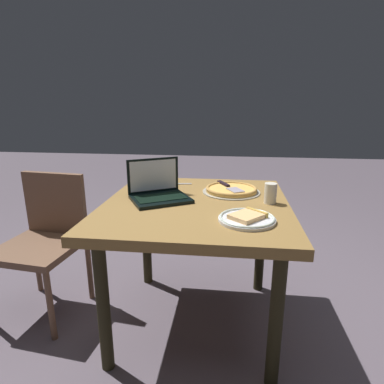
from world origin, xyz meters
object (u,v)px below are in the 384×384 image
(table_knife, at_px, (168,184))
(pizza_plate, at_px, (247,218))
(laptop, at_px, (158,192))
(drink_cup, at_px, (270,193))
(pizza_tray, at_px, (231,190))
(dining_table, at_px, (196,218))
(chair_near, at_px, (45,235))

(table_knife, bearing_deg, pizza_plate, -141.79)
(laptop, height_order, table_knife, laptop)
(pizza_plate, distance_m, drink_cup, 0.31)
(pizza_tray, height_order, table_knife, pizza_tray)
(pizza_plate, relative_size, drink_cup, 2.38)
(pizza_plate, bearing_deg, pizza_tray, 8.80)
(dining_table, xyz_separation_m, table_knife, (0.35, 0.22, 0.10))
(table_knife, distance_m, chair_near, 0.82)
(pizza_tray, distance_m, drink_cup, 0.28)
(table_knife, bearing_deg, chair_near, 112.48)
(dining_table, distance_m, chair_near, 0.95)
(chair_near, bearing_deg, table_knife, -67.52)
(dining_table, bearing_deg, laptop, 83.16)
(pizza_tray, bearing_deg, pizza_plate, -171.20)
(pizza_tray, height_order, chair_near, chair_near)
(pizza_tray, bearing_deg, chair_near, 97.87)
(dining_table, relative_size, pizza_plate, 4.09)
(dining_table, xyz_separation_m, laptop, (0.03, 0.21, 0.13))
(drink_cup, distance_m, chair_near, 1.36)
(table_knife, relative_size, chair_near, 0.29)
(pizza_plate, bearing_deg, chair_near, 75.32)
(dining_table, relative_size, drink_cup, 9.74)
(laptop, bearing_deg, table_knife, 1.06)
(dining_table, height_order, drink_cup, drink_cup)
(pizza_tray, height_order, drink_cup, drink_cup)
(dining_table, distance_m, pizza_plate, 0.38)
(laptop, height_order, drink_cup, laptop)
(laptop, xyz_separation_m, drink_cup, (-0.01, -0.61, 0.01))
(laptop, height_order, chair_near, laptop)
(pizza_plate, bearing_deg, drink_cup, -25.26)
(laptop, bearing_deg, pizza_tray, -65.60)
(pizza_plate, relative_size, table_knife, 1.04)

